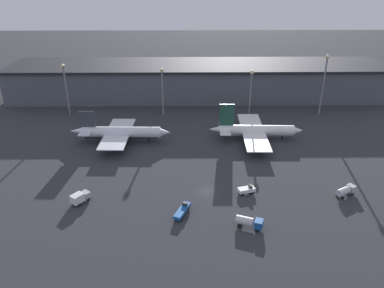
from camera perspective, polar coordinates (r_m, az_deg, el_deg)
ground at (r=115.44m, az=2.19°, el=-7.18°), size 600.00×600.00×0.00m
terminal_building at (r=193.97m, az=1.00°, el=9.65°), size 188.47×31.15×17.04m
airplane_0 at (r=146.78m, az=-10.86°, el=1.69°), size 38.91×29.26×12.68m
airplane_1 at (r=148.70m, az=9.66°, el=2.02°), size 37.00×36.23×14.54m
service_vehicle_0 at (r=114.07m, az=-16.71°, el=-7.80°), size 5.46×6.07×3.16m
service_vehicle_1 at (r=121.44m, az=22.38°, el=-6.59°), size 6.83×5.34×2.91m
service_vehicle_2 at (r=101.28m, az=8.68°, el=-11.65°), size 7.44×4.76×3.01m
service_vehicle_3 at (r=105.15m, az=-1.49°, el=-10.11°), size 4.87×7.94×2.53m
service_vehicle_4 at (r=114.90m, az=8.31°, el=-6.90°), size 5.55×3.66×2.66m
lamp_post_0 at (r=175.20m, az=-18.73°, el=8.78°), size 1.80×1.80×23.88m
lamp_post_1 at (r=167.46m, az=-4.55°, el=8.91°), size 1.80×1.80×21.88m
lamp_post_2 at (r=169.59m, az=8.97°, el=8.68°), size 1.80×1.80×20.79m
lamp_post_3 at (r=176.74m, az=19.52°, el=9.48°), size 1.80×1.80×27.50m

